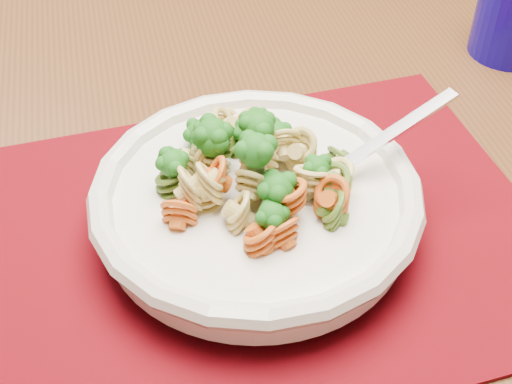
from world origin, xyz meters
name	(u,v)px	position (x,y,z in m)	size (l,w,h in m)	color
dining_table	(268,229)	(0.10, -0.38, 0.60)	(1.49, 1.08, 0.70)	#562C18
placemat	(266,234)	(0.06, -0.47, 0.70)	(0.45, 0.35, 0.00)	#5E040F
pasta_bowl	(256,201)	(0.06, -0.46, 0.73)	(0.26, 0.26, 0.05)	silver
pasta_broccoli_heap	(256,186)	(0.06, -0.46, 0.75)	(0.22, 0.22, 0.06)	tan
fork	(315,184)	(0.10, -0.48, 0.75)	(0.19, 0.02, 0.01)	silver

